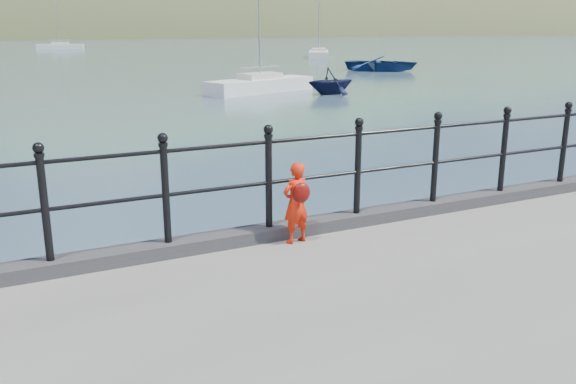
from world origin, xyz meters
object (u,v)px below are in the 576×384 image
railing (219,176)px  sailboat_deep (60,47)px  child (296,202)px  sailboat_near (260,86)px  sailboat_far (319,54)px  launch_navy (331,81)px  launch_blue (382,63)px

railing → sailboat_deep: sailboat_deep is taller
child → sailboat_near: size_ratio=0.11×
child → sailboat_near: bearing=-123.9°
sailboat_deep → sailboat_far: size_ratio=0.91×
launch_navy → sailboat_far: sailboat_far is taller
launch_blue → launch_navy: (-11.83, -12.60, 0.12)m
launch_blue → sailboat_far: size_ratio=0.52×
child → sailboat_near: 25.81m
child → launch_navy: (12.79, 21.23, -0.80)m
launch_blue → sailboat_far: 20.67m
launch_blue → sailboat_deep: sailboat_deep is taller
sailboat_near → sailboat_deep: (-2.40, 67.38, 0.00)m
sailboat_near → sailboat_deep: bearing=73.0°
railing → launch_navy: railing is taller
launch_blue → launch_navy: bearing=-178.0°
child → sailboat_deep: 91.48m
railing → child: (0.82, -0.26, -0.34)m
sailboat_deep → launch_navy: bearing=-74.2°
railing → child: railing is taller
child → launch_navy: child is taller
sailboat_near → sailboat_deep: sailboat_deep is taller
child → launch_blue: bearing=-137.2°
launch_navy → sailboat_far: size_ratio=0.25×
child → sailboat_far: bearing=-130.4°
sailboat_near → sailboat_far: (20.15, 29.98, 0.00)m
child → launch_navy: size_ratio=0.36×
sailboat_near → sailboat_deep: 67.42m
launch_blue → child: bearing=-170.9°
sailboat_far → sailboat_near: bearing=175.4°
launch_blue → sailboat_deep: 59.80m
railing → launch_blue: bearing=52.9°
railing → launch_navy: (13.61, 20.97, -1.14)m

